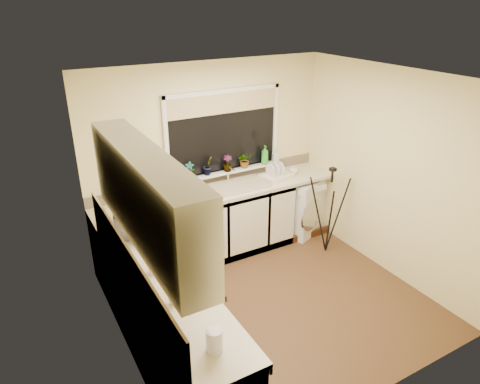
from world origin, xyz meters
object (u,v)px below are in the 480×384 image
steel_jar (153,267)px  soap_bottle_clear (275,156)px  laptop (190,192)px  plant_d (245,160)px  plant_c (228,163)px  microwave (132,218)px  cup_back (293,171)px  cup_left (173,299)px  glass_jug (214,340)px  kettle (144,234)px  dish_rack (276,177)px  soap_bottle_green (265,155)px  washing_machine (298,205)px  tripod (329,211)px  plant_b (208,166)px  plant_a (190,170)px

steel_jar → soap_bottle_clear: 2.74m
laptop → plant_d: plant_d is taller
plant_c → soap_bottle_clear: (0.74, -0.01, -0.02)m
microwave → plant_d: plant_d is taller
cup_back → cup_left: (-2.46, -1.78, -0.01)m
glass_jug → microwave: bearing=89.4°
laptop → kettle: 1.15m
glass_jug → steel_jar: 1.09m
dish_rack → plant_c: size_ratio=1.88×
plant_c → laptop: bearing=-164.6°
cup_back → soap_bottle_green: bearing=150.4°
soap_bottle_green → cup_back: 0.46m
washing_machine → plant_d: bearing=142.1°
plant_d → cup_left: (-1.81, -2.00, -0.21)m
soap_bottle_green → washing_machine: bearing=-24.3°
plant_d → cup_back: (0.64, -0.21, -0.20)m
washing_machine → soap_bottle_clear: bearing=121.9°
laptop → tripod: 1.81m
dish_rack → steel_jar: size_ratio=3.28×
laptop → plant_d: (0.87, 0.18, 0.20)m
steel_jar → cup_left: size_ratio=1.35×
dish_rack → cup_back: (0.30, 0.02, 0.02)m
washing_machine → microwave: size_ratio=1.67×
tripod → cup_left: 2.83m
microwave → plant_b: plant_b is taller
washing_machine → plant_d: size_ratio=3.86×
laptop → cup_left: bearing=-96.3°
kettle → plant_d: (1.71, 0.96, 0.16)m
laptop → microwave: (-0.86, -0.49, 0.08)m
laptop → steel_jar: (-0.94, -1.34, 0.00)m
dish_rack → plant_b: bearing=155.7°
kettle → cup_left: 1.04m
steel_jar → plant_a: size_ratio=0.57×
plant_c → soap_bottle_clear: plant_c is taller
laptop → plant_d: size_ratio=1.79×
kettle → tripod: (2.47, 0.10, -0.40)m
microwave → cup_left: bearing=-166.2°
tripod → plant_b: 1.67m
microwave → plant_c: 1.61m
steel_jar → cup_back: size_ratio=0.92×
laptop → plant_a: 0.28m
soap_bottle_clear → tripod: bearing=-71.6°
plant_a → cup_left: plant_a is taller
dish_rack → cup_back: 0.30m
plant_b → tripod: bearing=-34.1°
soap_bottle_green → soap_bottle_clear: (0.17, 0.00, -0.04)m
microwave → plant_b: (1.20, 0.67, 0.13)m
soap_bottle_clear → plant_c: bearing=179.5°
steel_jar → plant_b: size_ratio=0.52×
washing_machine → plant_c: bearing=146.6°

